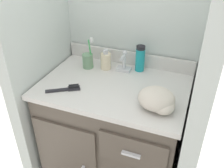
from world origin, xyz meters
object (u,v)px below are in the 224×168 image
Objects in this scene: toothbrush_cup at (88,60)px; soap_dispenser at (106,61)px; shaving_cream_can at (140,58)px; hairbrush at (68,89)px; hand_towel at (158,100)px.

toothbrush_cup is 0.12m from soap_dispenser.
soap_dispenser is 0.22m from shaving_cream_can.
toothbrush_cup is at bearing 60.26° from hairbrush.
shaving_cream_can reaches higher than hand_towel.
soap_dispenser is 0.51m from hand_towel.
soap_dispenser is (0.11, 0.03, 0.01)m from toothbrush_cup.
hand_towel is at bearing -61.70° from shaving_cream_can.
hand_towel is at bearing -28.13° from toothbrush_cup.
toothbrush_cup is at bearing 151.87° from hand_towel.
shaving_cream_can is 0.41m from hand_towel.
shaving_cream_can is 0.89× the size of hand_towel.
toothbrush_cup is 0.34m from shaving_cream_can.
hairbrush is (-0.31, -0.38, -0.07)m from shaving_cream_can.
soap_dispenser is at bearing 142.95° from hand_towel.
shaving_cream_can is (0.21, 0.05, 0.03)m from soap_dispenser.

